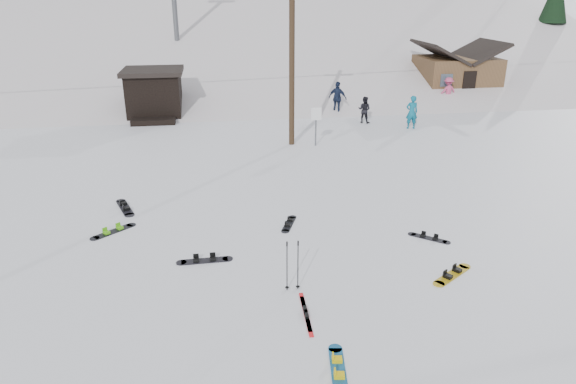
{
  "coord_description": "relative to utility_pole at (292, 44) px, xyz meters",
  "views": [
    {
      "loc": [
        -1.7,
        -9.69,
        6.99
      ],
      "look_at": [
        0.38,
        4.27,
        1.4
      ],
      "focal_mm": 32.0,
      "sensor_mm": 36.0,
      "label": 1
    }
  ],
  "objects": [
    {
      "name": "treeline_crest",
      "position": [
        -2.0,
        72.0,
        -4.68
      ],
      "size": [
        50.0,
        6.0,
        10.0
      ],
      "primitive_type": null,
      "color": "black",
      "rests_on": "ski_slope"
    },
    {
      "name": "cabin",
      "position": [
        13.0,
        10.0,
        -3.2
      ],
      "size": [
        5.39,
        4.4,
        3.77
      ],
      "color": "brown",
      "rests_on": "ground"
    },
    {
      "name": "ski_poles",
      "position": [
        -1.97,
        -12.79,
        -3.99
      ],
      "size": [
        0.37,
        0.1,
        1.34
      ],
      "color": "black",
      "rests_on": "ground"
    },
    {
      "name": "skier_pink",
      "position": [
        11.35,
        7.5,
        -3.8
      ],
      "size": [
        1.22,
        0.81,
        1.76
      ],
      "primitive_type": "imported",
      "rotation": [
        0.0,
        0.0,
        3.29
      ],
      "color": "#C14470",
      "rests_on": "ground"
    },
    {
      "name": "board_scatter_b",
      "position": [
        -6.86,
        -6.9,
        -4.65
      ],
      "size": [
        0.8,
        1.63,
        0.12
      ],
      "rotation": [
        0.0,
        0.0,
        1.92
      ],
      "color": "black",
      "rests_on": "ground"
    },
    {
      "name": "board_scatter_f",
      "position": [
        -1.49,
        -9.01,
        -4.66
      ],
      "size": [
        0.64,
        1.28,
        0.09
      ],
      "rotation": [
        0.0,
        0.0,
        1.21
      ],
      "color": "black",
      "rests_on": "ground"
    },
    {
      "name": "ground",
      "position": [
        -2.0,
        -14.0,
        -4.68
      ],
      "size": [
        200.0,
        200.0,
        0.0
      ],
      "primitive_type": "plane",
      "color": "white",
      "rests_on": "ground"
    },
    {
      "name": "ski_slope",
      "position": [
        -2.0,
        41.0,
        -16.68
      ],
      "size": [
        60.0,
        85.24,
        65.97
      ],
      "primitive_type": "cube",
      "rotation": [
        0.31,
        0.0,
        0.0
      ],
      "color": "silver",
      "rests_on": "ground"
    },
    {
      "name": "skier_teal",
      "position": [
        6.8,
        2.02,
        -3.79
      ],
      "size": [
        0.67,
        0.46,
        1.77
      ],
      "primitive_type": "imported",
      "rotation": [
        0.0,
        0.0,
        3.09
      ],
      "color": "#0C617C",
      "rests_on": "ground"
    },
    {
      "name": "hero_snowboard",
      "position": [
        -1.53,
        -15.82,
        -4.65
      ],
      "size": [
        0.47,
        1.54,
        0.11
      ],
      "rotation": [
        0.0,
        0.0,
        1.43
      ],
      "color": "#175D95",
      "rests_on": "ground"
    },
    {
      "name": "board_scatter_c",
      "position": [
        -6.95,
        -8.76,
        -4.65
      ],
      "size": [
        1.25,
        1.1,
        0.11
      ],
      "rotation": [
        0.0,
        0.0,
        0.7
      ],
      "color": "black",
      "rests_on": "ground"
    },
    {
      "name": "lift_hut",
      "position": [
        -7.0,
        6.94,
        -3.32
      ],
      "size": [
        3.4,
        4.1,
        2.75
      ],
      "color": "black",
      "rests_on": "ground"
    },
    {
      "name": "board_scatter_e",
      "position": [
        2.29,
        -12.75,
        -4.65
      ],
      "size": [
        1.37,
        1.04,
        0.11
      ],
      "rotation": [
        0.0,
        0.0,
        0.61
      ],
      "color": "gold",
      "rests_on": "ground"
    },
    {
      "name": "board_scatter_a",
      "position": [
        -4.15,
        -11.03,
        -4.65
      ],
      "size": [
        1.56,
        0.32,
        0.11
      ],
      "rotation": [
        0.0,
        0.0,
        0.02
      ],
      "color": "black",
      "rests_on": "ground"
    },
    {
      "name": "utility_pole",
      "position": [
        0.0,
        0.0,
        0.0
      ],
      "size": [
        2.0,
        0.26,
        9.0
      ],
      "color": "#3A2819",
      "rests_on": "ground"
    },
    {
      "name": "hero_skis",
      "position": [
        -1.82,
        -13.88,
        -4.66
      ],
      "size": [
        0.16,
        1.73,
        0.09
      ],
      "rotation": [
        0.0,
        0.0,
        -0.03
      ],
      "color": "red",
      "rests_on": "ground"
    },
    {
      "name": "trail_sign",
      "position": [
        1.1,
        -0.42,
        -3.41
      ],
      "size": [
        0.5,
        0.09,
        1.85
      ],
      "color": "#595B60",
      "rests_on": "ground"
    },
    {
      "name": "ridge_right",
      "position": [
        36.0,
        36.0,
        -15.68
      ],
      "size": [
        45.66,
        93.98,
        54.59
      ],
      "primitive_type": "cube",
      "rotation": [
        0.21,
        -0.05,
        -0.12
      ],
      "color": "white",
      "rests_on": "ground"
    },
    {
      "name": "skier_dark",
      "position": [
        4.67,
        3.63,
        -3.94
      ],
      "size": [
        0.91,
        0.87,
        1.48
      ],
      "primitive_type": "imported",
      "rotation": [
        0.0,
        0.0,
        2.53
      ],
      "color": "black",
      "rests_on": "ground"
    },
    {
      "name": "board_scatter_d",
      "position": [
        2.54,
        -10.62,
        -4.66
      ],
      "size": [
        1.06,
        0.92,
        0.09
      ],
      "rotation": [
        0.0,
        0.0,
        -0.7
      ],
      "color": "black",
      "rests_on": "ground"
    },
    {
      "name": "treeline_right",
      "position": [
        34.0,
        28.0,
        -4.68
      ],
      "size": [
        20.0,
        60.0,
        10.0
      ],
      "primitive_type": null,
      "color": "black",
      "rests_on": "ground"
    },
    {
      "name": "skier_navy",
      "position": [
        3.67,
        5.87,
        -3.71
      ],
      "size": [
        1.2,
        1.07,
        1.95
      ],
      "primitive_type": "imported",
      "rotation": [
        0.0,
        0.0,
        2.49
      ],
      "color": "#17213B",
      "rests_on": "ground"
    }
  ]
}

